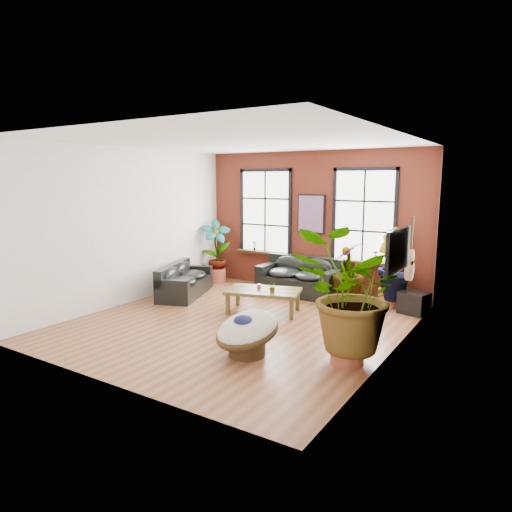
{
  "coord_description": "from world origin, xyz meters",
  "views": [
    {
      "loc": [
        4.92,
        -7.19,
        2.8
      ],
      "look_at": [
        0.0,
        0.6,
        1.25
      ],
      "focal_mm": 32.0,
      "sensor_mm": 36.0,
      "label": 1
    }
  ],
  "objects_px": {
    "sofa_left": "(183,281)",
    "papasan_chair": "(247,331)",
    "sofa_back": "(300,278)",
    "coffee_table": "(263,292)"
  },
  "relations": [
    {
      "from": "sofa_left",
      "to": "papasan_chair",
      "type": "height_order",
      "value": "papasan_chair"
    },
    {
      "from": "sofa_left",
      "to": "papasan_chair",
      "type": "xyz_separation_m",
      "value": [
        3.45,
        -2.4,
        0.05
      ]
    },
    {
      "from": "sofa_back",
      "to": "papasan_chair",
      "type": "relative_size",
      "value": 1.48
    },
    {
      "from": "sofa_back",
      "to": "sofa_left",
      "type": "relative_size",
      "value": 0.95
    },
    {
      "from": "coffee_table",
      "to": "papasan_chair",
      "type": "distance_m",
      "value": 2.44
    },
    {
      "from": "sofa_back",
      "to": "coffee_table",
      "type": "bearing_deg",
      "value": -88.67
    },
    {
      "from": "sofa_left",
      "to": "coffee_table",
      "type": "relative_size",
      "value": 1.22
    },
    {
      "from": "sofa_back",
      "to": "papasan_chair",
      "type": "distance_m",
      "value": 4.18
    },
    {
      "from": "sofa_back",
      "to": "coffee_table",
      "type": "distance_m",
      "value": 1.83
    },
    {
      "from": "sofa_back",
      "to": "sofa_left",
      "type": "height_order",
      "value": "sofa_back"
    }
  ]
}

